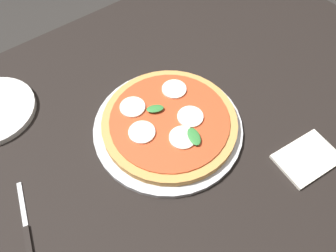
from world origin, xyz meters
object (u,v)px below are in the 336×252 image
object	(u,v)px
napkin	(307,158)
dining_table	(183,133)
serving_tray	(168,127)
knife	(26,229)
pizza	(169,122)

from	to	relation	value
napkin	dining_table	bearing A→B (deg)	-65.14
serving_tray	knife	size ratio (longest dim) A/B	2.13
serving_tray	knife	bearing A→B (deg)	2.72
serving_tray	napkin	world-z (taller)	serving_tray
serving_tray	knife	distance (m)	0.35
pizza	napkin	xyz separation A→B (m)	(-0.18, 0.24, -0.02)
dining_table	knife	size ratio (longest dim) A/B	8.02
dining_table	knife	world-z (taller)	knife
serving_tray	pizza	size ratio (longest dim) A/B	1.11
dining_table	napkin	world-z (taller)	napkin
dining_table	napkin	distance (m)	0.30
serving_tray	dining_table	bearing A→B (deg)	-165.77
dining_table	serving_tray	distance (m)	0.12
napkin	knife	bearing A→B (deg)	-23.10
serving_tray	napkin	bearing A→B (deg)	127.15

